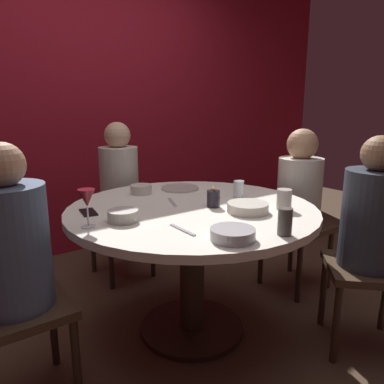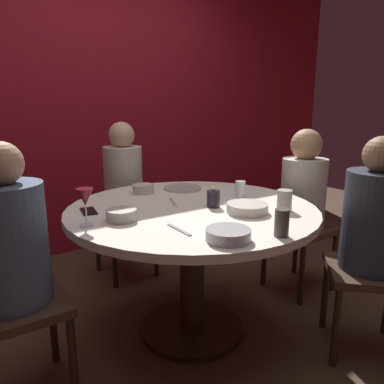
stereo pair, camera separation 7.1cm
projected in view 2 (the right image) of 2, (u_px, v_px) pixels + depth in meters
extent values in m
plane|color=#4C3828|center=(192.00, 329.00, 2.18)|extent=(8.00, 8.00, 0.00)
cube|color=maroon|center=(86.00, 104.00, 3.21)|extent=(6.00, 0.10, 2.60)
cylinder|color=silver|center=(192.00, 210.00, 2.01)|extent=(1.35, 1.35, 0.04)
cylinder|color=#332319|center=(192.00, 273.00, 2.10)|extent=(0.14, 0.14, 0.71)
cylinder|color=#2D2116|center=(192.00, 326.00, 2.18)|extent=(0.60, 0.60, 0.03)
cube|color=#3F2D1E|center=(17.00, 306.00, 1.58)|extent=(0.40, 0.40, 0.04)
cylinder|color=#475670|center=(10.00, 245.00, 1.52)|extent=(0.30, 0.30, 0.52)
sphere|color=tan|center=(0.00, 164.00, 1.44)|extent=(0.18, 0.18, 0.18)
cylinder|color=#332319|center=(73.00, 360.00, 1.59)|extent=(0.04, 0.04, 0.43)
cylinder|color=#332319|center=(53.00, 323.00, 1.86)|extent=(0.04, 0.04, 0.43)
cube|color=#3F2D1E|center=(125.00, 218.00, 2.81)|extent=(0.40, 0.40, 0.04)
cylinder|color=beige|center=(124.00, 182.00, 2.74)|extent=(0.28, 0.28, 0.52)
sphere|color=tan|center=(121.00, 135.00, 2.66)|extent=(0.19, 0.19, 0.19)
cylinder|color=#332319|center=(98.00, 245.00, 2.91)|extent=(0.04, 0.04, 0.43)
cylinder|color=#332319|center=(114.00, 259.00, 2.63)|extent=(0.04, 0.04, 0.43)
cylinder|color=#332319|center=(137.00, 236.00, 3.09)|extent=(0.04, 0.04, 0.43)
cylinder|color=#332319|center=(156.00, 249.00, 2.82)|extent=(0.04, 0.04, 0.43)
cube|color=#3F2D1E|center=(301.00, 228.00, 2.58)|extent=(0.40, 0.40, 0.04)
cylinder|color=beige|center=(303.00, 193.00, 2.52)|extent=(0.30, 0.30, 0.47)
sphere|color=tan|center=(307.00, 145.00, 2.44)|extent=(0.21, 0.21, 0.21)
cylinder|color=#332319|center=(296.00, 247.00, 2.86)|extent=(0.04, 0.04, 0.43)
cylinder|color=#332319|center=(264.00, 257.00, 2.68)|extent=(0.04, 0.04, 0.43)
cylinder|color=#332319|center=(334.00, 262.00, 2.59)|extent=(0.04, 0.04, 0.43)
cylinder|color=#332319|center=(302.00, 274.00, 2.40)|extent=(0.04, 0.04, 0.43)
cube|color=#3F2D1E|center=(368.00, 272.00, 1.91)|extent=(0.57, 0.57, 0.04)
cylinder|color=#2D333D|center=(374.00, 221.00, 1.84)|extent=(0.43, 0.43, 0.51)
sphere|color=#8C6647|center=(382.00, 155.00, 1.77)|extent=(0.18, 0.18, 0.18)
cylinder|color=#332319|center=(325.00, 294.00, 2.15)|extent=(0.04, 0.04, 0.43)
cylinder|color=#332319|center=(336.00, 327.00, 1.83)|extent=(0.04, 0.04, 0.43)
cylinder|color=black|center=(213.00, 199.00, 1.98)|extent=(0.07, 0.07, 0.09)
sphere|color=#F9D159|center=(213.00, 189.00, 1.97)|extent=(0.02, 0.02, 0.02)
cylinder|color=silver|center=(87.00, 225.00, 1.68)|extent=(0.06, 0.06, 0.01)
cylinder|color=silver|center=(86.00, 215.00, 1.67)|extent=(0.01, 0.01, 0.09)
cone|color=maroon|center=(85.00, 197.00, 1.65)|extent=(0.08, 0.08, 0.08)
cylinder|color=#B2ADA3|center=(182.00, 188.00, 2.42)|extent=(0.25, 0.25, 0.01)
cube|color=black|center=(89.00, 211.00, 1.90)|extent=(0.09, 0.15, 0.01)
cylinder|color=#B7B7BC|center=(228.00, 235.00, 1.50)|extent=(0.19, 0.19, 0.05)
cylinder|color=beige|center=(143.00, 189.00, 2.30)|extent=(0.13, 0.13, 0.06)
cylinder|color=beige|center=(247.00, 208.00, 1.88)|extent=(0.21, 0.21, 0.05)
cylinder|color=#B2ADA3|center=(122.00, 215.00, 1.75)|extent=(0.15, 0.15, 0.06)
cylinder|color=#4C4742|center=(282.00, 223.00, 1.54)|extent=(0.06, 0.06, 0.12)
cylinder|color=silver|center=(240.00, 189.00, 2.19)|extent=(0.06, 0.06, 0.10)
cylinder|color=#B2ADA3|center=(284.00, 200.00, 1.92)|extent=(0.08, 0.08, 0.11)
cube|color=#B7B7BC|center=(179.00, 230.00, 1.62)|extent=(0.02, 0.18, 0.01)
cube|color=#B7B7BC|center=(173.00, 202.00, 2.08)|extent=(0.08, 0.17, 0.01)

